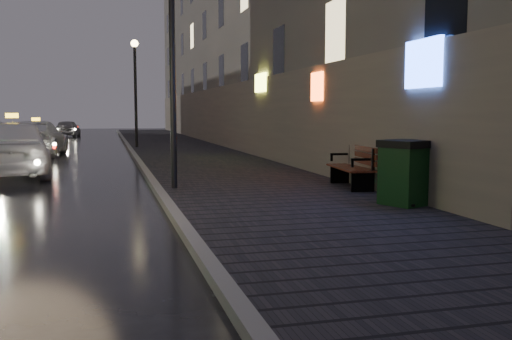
# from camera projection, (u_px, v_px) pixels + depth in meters

# --- Properties ---
(ground) EXTENTS (120.00, 120.00, 0.00)m
(ground) POSITION_uv_depth(u_px,v_px,m) (80.00, 269.00, 6.92)
(ground) COLOR black
(ground) RESTS_ON ground
(sidewalk) EXTENTS (4.60, 58.00, 0.15)m
(sidewalk) POSITION_uv_depth(u_px,v_px,m) (180.00, 149.00, 28.10)
(sidewalk) COLOR black
(sidewalk) RESTS_ON ground
(curb) EXTENTS (0.20, 58.00, 0.15)m
(curb) POSITION_uv_depth(u_px,v_px,m) (131.00, 150.00, 27.49)
(curb) COLOR slate
(curb) RESTS_ON ground
(building_near) EXTENTS (1.80, 50.00, 13.00)m
(building_near) POSITION_uv_depth(u_px,v_px,m) (226.00, 30.00, 32.11)
(building_near) COLOR #605B54
(building_near) RESTS_ON ground
(lamp_near) EXTENTS (0.36, 0.36, 5.28)m
(lamp_near) POSITION_uv_depth(u_px,v_px,m) (172.00, 41.00, 12.81)
(lamp_near) COLOR black
(lamp_near) RESTS_ON sidewalk
(lamp_far) EXTENTS (0.36, 0.36, 5.28)m
(lamp_far) POSITION_uv_depth(u_px,v_px,m) (135.00, 80.00, 28.19)
(lamp_far) COLOR black
(lamp_far) RESTS_ON sidewalk
(bench) EXTENTS (0.84, 1.95, 0.97)m
(bench) POSITION_uv_depth(u_px,v_px,m) (354.00, 166.00, 13.25)
(bench) COLOR black
(bench) RESTS_ON sidewalk
(trash_bin) EXTENTS (1.04, 1.04, 1.22)m
(trash_bin) POSITION_uv_depth(u_px,v_px,m) (406.00, 172.00, 10.73)
(trash_bin) COLOR black
(trash_bin) RESTS_ON sidewalk
(taxi_near) EXTENTS (2.60, 5.26, 1.72)m
(taxi_near) POSITION_uv_depth(u_px,v_px,m) (13.00, 147.00, 16.69)
(taxi_near) COLOR white
(taxi_near) RESTS_ON ground
(taxi_mid) EXTENTS (2.53, 5.36, 1.51)m
(taxi_mid) POSITION_uv_depth(u_px,v_px,m) (37.00, 138.00, 24.86)
(taxi_mid) COLOR white
(taxi_mid) RESTS_ON ground
(car_far) EXTENTS (1.86, 3.87, 1.28)m
(car_far) POSITION_uv_depth(u_px,v_px,m) (68.00, 129.00, 42.99)
(car_far) COLOR gray
(car_far) RESTS_ON ground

